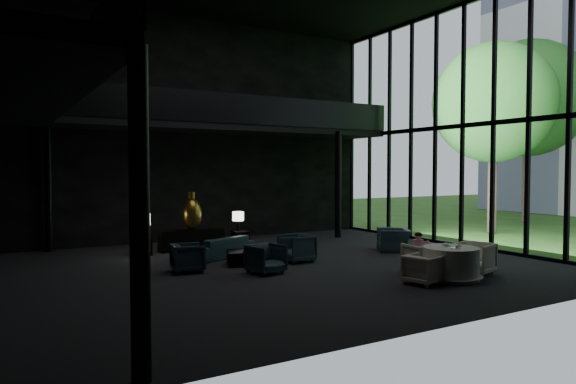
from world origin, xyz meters
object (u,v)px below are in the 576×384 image
dining_chair_east (474,255)px  dining_chair_west (423,269)px  child (418,243)px  side_table_right (240,239)px  lounge_armchair_south (266,257)px  lounge_armchair_west (188,256)px  sofa (220,244)px  console (192,240)px  dining_table (451,265)px  bronze_urn (192,214)px  coffee_table (243,258)px  lounge_armchair_east (297,246)px  window_armchair (394,236)px  side_table_left (143,247)px  table_lamp_left (143,221)px  dining_chair_north (423,256)px  table_lamp_right (238,217)px

dining_chair_east → dining_chair_west: bearing=-101.7°
dining_chair_west → child: child is taller
side_table_right → lounge_armchair_south: bearing=-106.5°
lounge_armchair_west → dining_chair_east: dining_chair_east is taller
dining_chair_west → child: (0.88, 1.04, 0.38)m
sofa → console: bearing=-105.5°
sofa → dining_table: sofa is taller
dining_chair_east → console: bearing=-163.3°
dining_chair_west → side_table_right: bearing=-3.8°
console → bronze_urn: bronze_urn is taller
lounge_armchair_south → sofa: bearing=79.9°
dining_chair_west → coffee_table: bearing=17.2°
console → dining_table: 8.10m
lounge_armchair_east → coffee_table: 1.53m
lounge_armchair_west → window_armchair: size_ratio=0.74×
side_table_left → sofa: bearing=-40.5°
bronze_urn → dining_table: bearing=-62.4°
side_table_left → lounge_armchair_east: size_ratio=0.58×
side_table_left → dining_chair_west: dining_chair_west is taller
window_armchair → dining_chair_west: window_armchair is taller
side_table_right → console: bearing=173.6°
child → side_table_right: bearing=-70.7°
console → window_armchair: bearing=-31.2°
bronze_urn → window_armchair: (5.45, -3.31, -0.70)m
lounge_armchair_east → child: size_ratio=1.63×
dining_table → side_table_right: bearing=107.1°
coffee_table → table_lamp_left: bearing=124.5°
table_lamp_left → side_table_right: bearing=1.4°
dining_table → dining_chair_north: bearing=91.0°
coffee_table → lounge_armchair_east: bearing=-12.6°
dining_chair_west → console: bearing=7.7°
window_armchair → dining_chair_north: window_armchair is taller
table_lamp_right → lounge_armchair_south: bearing=-105.9°
console → bronze_urn: size_ratio=1.73×
console → lounge_armchair_east: (1.82, -3.43, 0.12)m
lounge_armchair_south → dining_table: (3.41, -2.75, -0.08)m
console → child: child is taller
dining_table → lounge_armchair_south: bearing=141.1°
lounge_armchair_west → coffee_table: size_ratio=0.94×
lounge_armchair_east → coffee_table: size_ratio=1.07×
dining_table → side_table_left: bearing=127.5°
coffee_table → dining_chair_west: (2.47, -4.13, 0.15)m
dining_table → dining_chair_north: (-0.01, 0.87, 0.09)m
lounge_armchair_east → dining_chair_east: 4.62m
lounge_armchair_south → side_table_left: bearing=102.1°
dining_chair_east → dining_chair_west: (-1.87, -0.17, -0.13)m
lounge_armchair_west → dining_chair_north: dining_chair_north is taller
table_lamp_right → child: (2.10, -6.16, -0.26)m
side_table_left → table_lamp_right: 3.29m
lounge_armchair_east → table_lamp_left: bearing=-136.8°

